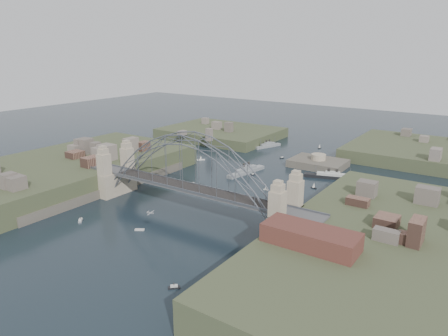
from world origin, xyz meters
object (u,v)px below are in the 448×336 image
at_px(naval_cruiser_near, 246,171).
at_px(ocean_liner, 332,176).
at_px(wharf_shed, 310,237).
at_px(bridge, 189,175).
at_px(naval_cruiser_far, 268,146).
at_px(fort_island, 318,167).

height_order(naval_cruiser_near, ocean_liner, naval_cruiser_near).
bearing_deg(wharf_shed, bridge, 162.35).
bearing_deg(wharf_shed, naval_cruiser_far, 122.77).
height_order(bridge, naval_cruiser_far, bridge).
height_order(bridge, fort_island, bridge).
relative_size(bridge, ocean_liner, 3.97).
height_order(naval_cruiser_near, naval_cruiser_far, naval_cruiser_near).
bearing_deg(fort_island, wharf_shed, -69.15).
bearing_deg(naval_cruiser_far, bridge, -76.01).
height_order(bridge, wharf_shed, bridge).
distance_m(wharf_shed, ocean_liner, 75.38).
distance_m(bridge, ocean_liner, 63.15).
xyz_separation_m(fort_island, naval_cruiser_far, (-34.08, 18.63, 1.15)).
height_order(fort_island, naval_cruiser_far, fort_island).
xyz_separation_m(bridge, fort_island, (12.00, 70.00, -12.66)).
distance_m(fort_island, naval_cruiser_far, 38.85).
relative_size(bridge, fort_island, 3.82).
bearing_deg(naval_cruiser_far, fort_island, -28.67).
relative_size(wharf_shed, naval_cruiser_near, 0.99).
relative_size(fort_island, ocean_liner, 1.04).
bearing_deg(bridge, fort_island, 80.27).
bearing_deg(fort_island, bridge, -99.73).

